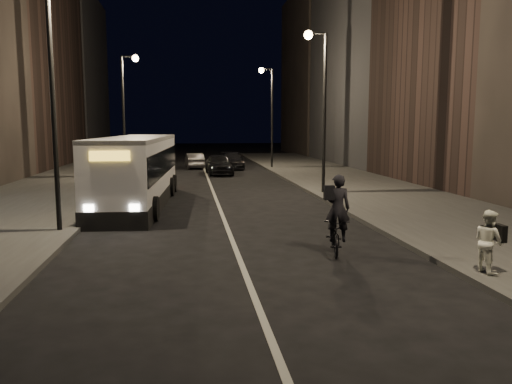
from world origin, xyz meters
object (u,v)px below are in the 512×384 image
object	(u,v)px
streetlight_right_far	(269,104)
car_far	(232,161)
cyclist_on_bicycle	(336,227)
car_near	(219,164)
streetlight_left_near	(60,70)
car_mid	(194,161)
streetlight_right_mid	(320,90)
streetlight_left_far	(127,99)
pedestrian_woman	(489,241)
city_bus	(138,168)

from	to	relation	value
streetlight_right_far	car_far	size ratio (longest dim) A/B	1.73
cyclist_on_bicycle	car_near	size ratio (longest dim) A/B	0.51
streetlight_left_near	car_near	size ratio (longest dim) A/B	1.82
streetlight_right_far	car_mid	bearing A→B (deg)	164.74
streetlight_right_mid	streetlight_left_near	distance (m)	13.33
streetlight_right_far	car_mid	xyz separation A→B (m)	(-6.13, 1.67, -4.72)
streetlight_left_near	cyclist_on_bicycle	bearing A→B (deg)	-24.30
streetlight_left_far	car_far	size ratio (longest dim) A/B	1.73
streetlight_right_mid	streetlight_left_near	world-z (taller)	same
car_far	streetlight_left_far	bearing A→B (deg)	-137.15
streetlight_right_mid	pedestrian_woman	world-z (taller)	streetlight_right_mid
car_far	streetlight_right_far	bearing A→B (deg)	-9.19
streetlight_right_mid	car_far	distance (m)	17.51
streetlight_left_far	streetlight_right_far	bearing A→B (deg)	29.36
streetlight_left_far	pedestrian_woman	bearing A→B (deg)	-65.88
cyclist_on_bicycle	pedestrian_woman	world-z (taller)	cyclist_on_bicycle
streetlight_left_near	car_mid	distance (m)	26.49
streetlight_left_near	car_mid	bearing A→B (deg)	79.99
streetlight_left_far	car_near	world-z (taller)	streetlight_left_far
car_near	streetlight_right_mid	bearing A→B (deg)	-72.76
car_mid	pedestrian_woman	bearing A→B (deg)	96.48
city_bus	car_mid	distance (m)	19.92
streetlight_left_far	city_bus	bearing A→B (deg)	-81.80
city_bus	cyclist_on_bicycle	size ratio (longest dim) A/B	5.12
streetlight_right_mid	car_far	world-z (taller)	streetlight_right_mid
streetlight_left_near	pedestrian_woman	size ratio (longest dim) A/B	5.46
pedestrian_woman	car_far	distance (m)	31.19
streetlight_left_near	pedestrian_woman	world-z (taller)	streetlight_left_near
streetlight_right_mid	streetlight_left_near	bearing A→B (deg)	-143.12
streetlight_right_mid	streetlight_right_far	size ratio (longest dim) A/B	1.00
city_bus	cyclist_on_bicycle	bearing A→B (deg)	-53.23
city_bus	car_near	bearing A→B (deg)	75.32
streetlight_left_near	car_near	xyz separation A→B (m)	(6.27, 19.91, -4.60)
streetlight_right_mid	car_near	size ratio (longest dim) A/B	1.82
streetlight_right_far	car_near	size ratio (longest dim) A/B	1.82
streetlight_right_far	car_far	xyz separation A→B (m)	(-3.02, 0.60, -4.68)
streetlight_left_far	streetlight_left_near	bearing A→B (deg)	-90.00
streetlight_right_mid	pedestrian_woman	size ratio (longest dim) A/B	5.46
streetlight_left_near	city_bus	bearing A→B (deg)	73.85
city_bus	streetlight_left_far	bearing A→B (deg)	101.57
pedestrian_woman	car_near	world-z (taller)	pedestrian_woman
city_bus	car_mid	size ratio (longest dim) A/B	2.99
cyclist_on_bicycle	car_mid	size ratio (longest dim) A/B	0.58
streetlight_right_mid	car_near	world-z (taller)	streetlight_right_mid
cyclist_on_bicycle	car_near	bearing A→B (deg)	106.49
streetlight_left_near	car_far	xyz separation A→B (m)	(7.64, 24.60, -4.68)
car_near	city_bus	bearing A→B (deg)	-111.07
pedestrian_woman	car_near	size ratio (longest dim) A/B	0.33
car_mid	car_far	distance (m)	3.29
city_bus	car_near	world-z (taller)	city_bus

